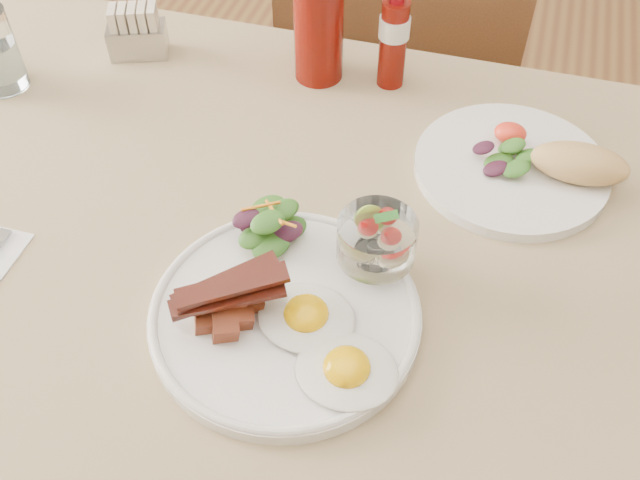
{
  "coord_description": "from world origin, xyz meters",
  "views": [
    {
      "loc": [
        0.17,
        -0.49,
        1.36
      ],
      "look_at": [
        0.03,
        -0.02,
        0.82
      ],
      "focal_mm": 40.0,
      "sensor_mm": 36.0,
      "label": 1
    }
  ],
  "objects_px": {
    "second_plate": "(528,165)",
    "hot_sauce_bottle": "(393,39)",
    "chair_far": "(400,84)",
    "table": "(298,305)",
    "fruit_cup": "(377,240)",
    "ketchup_bottle": "(319,16)",
    "main_plate": "(285,315)",
    "sugar_caddy": "(137,34)"
  },
  "relations": [
    {
      "from": "fruit_cup",
      "to": "sugar_caddy",
      "type": "bearing_deg",
      "value": 143.34
    },
    {
      "from": "main_plate",
      "to": "hot_sauce_bottle",
      "type": "relative_size",
      "value": 1.9
    },
    {
      "from": "fruit_cup",
      "to": "sugar_caddy",
      "type": "relative_size",
      "value": 0.89
    },
    {
      "from": "table",
      "to": "sugar_caddy",
      "type": "height_order",
      "value": "sugar_caddy"
    },
    {
      "from": "table",
      "to": "hot_sauce_bottle",
      "type": "relative_size",
      "value": 9.02
    },
    {
      "from": "sugar_caddy",
      "to": "fruit_cup",
      "type": "bearing_deg",
      "value": -57.65
    },
    {
      "from": "second_plate",
      "to": "hot_sauce_bottle",
      "type": "distance_m",
      "value": 0.25
    },
    {
      "from": "second_plate",
      "to": "main_plate",
      "type": "bearing_deg",
      "value": -126.8
    },
    {
      "from": "fruit_cup",
      "to": "second_plate",
      "type": "height_order",
      "value": "fruit_cup"
    },
    {
      "from": "fruit_cup",
      "to": "second_plate",
      "type": "xyz_separation_m",
      "value": [
        0.14,
        0.21,
        -0.05
      ]
    },
    {
      "from": "table",
      "to": "main_plate",
      "type": "relative_size",
      "value": 4.75
    },
    {
      "from": "fruit_cup",
      "to": "ketchup_bottle",
      "type": "relative_size",
      "value": 0.41
    },
    {
      "from": "main_plate",
      "to": "ketchup_bottle",
      "type": "bearing_deg",
      "value": 101.55
    },
    {
      "from": "chair_far",
      "to": "table",
      "type": "bearing_deg",
      "value": -90.0
    },
    {
      "from": "hot_sauce_bottle",
      "to": "fruit_cup",
      "type": "bearing_deg",
      "value": -80.51
    },
    {
      "from": "main_plate",
      "to": "second_plate",
      "type": "height_order",
      "value": "second_plate"
    },
    {
      "from": "second_plate",
      "to": "ketchup_bottle",
      "type": "relative_size",
      "value": 1.29
    },
    {
      "from": "table",
      "to": "ketchup_bottle",
      "type": "xyz_separation_m",
      "value": [
        -0.07,
        0.34,
        0.18
      ]
    },
    {
      "from": "chair_far",
      "to": "fruit_cup",
      "type": "distance_m",
      "value": 0.73
    },
    {
      "from": "ketchup_bottle",
      "to": "sugar_caddy",
      "type": "relative_size",
      "value": 2.14
    },
    {
      "from": "table",
      "to": "chair_far",
      "type": "distance_m",
      "value": 0.68
    },
    {
      "from": "table",
      "to": "hot_sauce_bottle",
      "type": "bearing_deg",
      "value": 85.01
    },
    {
      "from": "fruit_cup",
      "to": "ketchup_bottle",
      "type": "xyz_separation_m",
      "value": [
        -0.16,
        0.34,
        0.03
      ]
    },
    {
      "from": "ketchup_bottle",
      "to": "sugar_caddy",
      "type": "xyz_separation_m",
      "value": [
        -0.27,
        -0.02,
        -0.06
      ]
    },
    {
      "from": "fruit_cup",
      "to": "main_plate",
      "type": "bearing_deg",
      "value": -133.21
    },
    {
      "from": "main_plate",
      "to": "sugar_caddy",
      "type": "bearing_deg",
      "value": 131.63
    },
    {
      "from": "hot_sauce_bottle",
      "to": "sugar_caddy",
      "type": "distance_m",
      "value": 0.38
    },
    {
      "from": "second_plate",
      "to": "chair_far",
      "type": "bearing_deg",
      "value": 117.14
    },
    {
      "from": "chair_far",
      "to": "main_plate",
      "type": "distance_m",
      "value": 0.78
    },
    {
      "from": "table",
      "to": "ketchup_bottle",
      "type": "height_order",
      "value": "ketchup_bottle"
    },
    {
      "from": "second_plate",
      "to": "table",
      "type": "bearing_deg",
      "value": -138.21
    },
    {
      "from": "main_plate",
      "to": "chair_far",
      "type": "bearing_deg",
      "value": 91.13
    },
    {
      "from": "main_plate",
      "to": "hot_sauce_bottle",
      "type": "distance_m",
      "value": 0.44
    },
    {
      "from": "main_plate",
      "to": "hot_sauce_bottle",
      "type": "bearing_deg",
      "value": 87.91
    },
    {
      "from": "table",
      "to": "sugar_caddy",
      "type": "distance_m",
      "value": 0.48
    },
    {
      "from": "main_plate",
      "to": "hot_sauce_bottle",
      "type": "xyz_separation_m",
      "value": [
        0.02,
        0.43,
        0.06
      ]
    },
    {
      "from": "fruit_cup",
      "to": "second_plate",
      "type": "bearing_deg",
      "value": 55.92
    },
    {
      "from": "fruit_cup",
      "to": "sugar_caddy",
      "type": "xyz_separation_m",
      "value": [
        -0.43,
        0.32,
        -0.03
      ]
    },
    {
      "from": "table",
      "to": "hot_sauce_bottle",
      "type": "xyz_separation_m",
      "value": [
        0.03,
        0.35,
        0.16
      ]
    },
    {
      "from": "table",
      "to": "main_plate",
      "type": "height_order",
      "value": "main_plate"
    },
    {
      "from": "sugar_caddy",
      "to": "second_plate",
      "type": "bearing_deg",
      "value": -31.65
    },
    {
      "from": "table",
      "to": "fruit_cup",
      "type": "relative_size",
      "value": 15.9
    }
  ]
}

